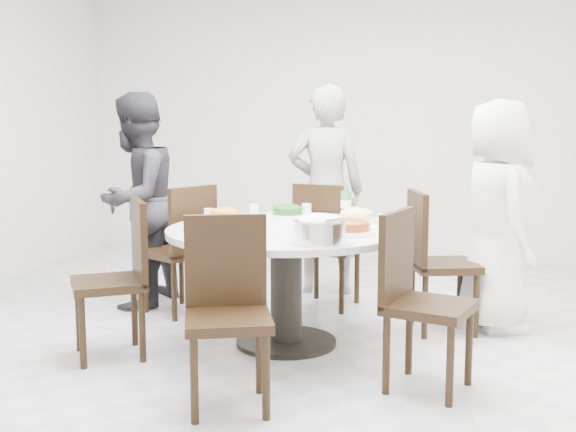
% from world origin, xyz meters
% --- Properties ---
extents(floor, '(6.00, 6.00, 0.01)m').
position_xyz_m(floor, '(0.00, 0.00, 0.00)').
color(floor, '#B6B6BB').
rests_on(floor, ground).
extents(wall_back, '(6.00, 0.01, 2.80)m').
position_xyz_m(wall_back, '(0.00, 3.00, 1.40)').
color(wall_back, silver).
rests_on(wall_back, ground).
extents(wall_front, '(6.00, 0.01, 2.80)m').
position_xyz_m(wall_front, '(0.00, -3.00, 1.40)').
color(wall_front, silver).
rests_on(wall_front, ground).
extents(dining_table, '(1.50, 1.50, 0.75)m').
position_xyz_m(dining_table, '(-0.15, -0.02, 0.38)').
color(dining_table, white).
rests_on(dining_table, floor).
extents(chair_ne, '(0.53, 0.53, 0.95)m').
position_xyz_m(chair_ne, '(0.82, 0.51, 0.47)').
color(chair_ne, black).
rests_on(chair_ne, floor).
extents(chair_n, '(0.49, 0.49, 0.95)m').
position_xyz_m(chair_n, '(-0.05, 0.96, 0.47)').
color(chair_n, black).
rests_on(chair_n, floor).
extents(chair_nw, '(0.57, 0.57, 0.95)m').
position_xyz_m(chair_nw, '(-1.10, 0.53, 0.47)').
color(chair_nw, black).
rests_on(chair_nw, floor).
extents(chair_sw, '(0.58, 0.58, 0.95)m').
position_xyz_m(chair_sw, '(-1.13, -0.49, 0.47)').
color(chair_sw, black).
rests_on(chair_sw, floor).
extents(chair_s, '(0.54, 0.54, 0.95)m').
position_xyz_m(chair_s, '(-0.19, -1.07, 0.47)').
color(chair_s, black).
rests_on(chair_s, floor).
extents(chair_se, '(0.52, 0.52, 0.95)m').
position_xyz_m(chair_se, '(0.76, -0.59, 0.47)').
color(chair_se, black).
rests_on(chair_se, floor).
extents(diner_right, '(0.71, 0.88, 1.56)m').
position_xyz_m(diner_right, '(1.15, 0.65, 0.78)').
color(diner_right, silver).
rests_on(diner_right, floor).
extents(diner_middle, '(0.67, 0.49, 1.69)m').
position_xyz_m(diner_middle, '(-0.15, 1.39, 0.85)').
color(diner_middle, black).
rests_on(diner_middle, floor).
extents(diner_left, '(0.69, 0.85, 1.62)m').
position_xyz_m(diner_left, '(-1.48, 0.66, 0.81)').
color(diner_left, black).
rests_on(diner_left, floor).
extents(dish_greens, '(0.26, 0.26, 0.07)m').
position_xyz_m(dish_greens, '(-0.25, 0.43, 0.78)').
color(dish_greens, white).
rests_on(dish_greens, dining_table).
extents(dish_pale, '(0.28, 0.28, 0.08)m').
position_xyz_m(dish_pale, '(0.25, 0.32, 0.79)').
color(dish_pale, white).
rests_on(dish_pale, dining_table).
extents(dish_orange, '(0.24, 0.24, 0.06)m').
position_xyz_m(dish_orange, '(-0.62, 0.17, 0.78)').
color(dish_orange, white).
rests_on(dish_orange, dining_table).
extents(dish_redbrown, '(0.29, 0.29, 0.07)m').
position_xyz_m(dish_redbrown, '(0.28, -0.16, 0.79)').
color(dish_redbrown, white).
rests_on(dish_redbrown, dining_table).
extents(dish_tofu, '(0.29, 0.29, 0.08)m').
position_xyz_m(dish_tofu, '(-0.60, -0.22, 0.79)').
color(dish_tofu, white).
rests_on(dish_tofu, dining_table).
extents(rice_bowl, '(0.29, 0.29, 0.12)m').
position_xyz_m(rice_bowl, '(0.16, -0.50, 0.81)').
color(rice_bowl, silver).
rests_on(rice_bowl, dining_table).
extents(soup_bowl, '(0.28, 0.28, 0.09)m').
position_xyz_m(soup_bowl, '(-0.41, -0.44, 0.79)').
color(soup_bowl, white).
rests_on(soup_bowl, dining_table).
extents(beverage_bottle, '(0.07, 0.07, 0.24)m').
position_xyz_m(beverage_bottle, '(0.16, 0.46, 0.87)').
color(beverage_bottle, '#327E3E').
rests_on(beverage_bottle, dining_table).
extents(tea_cups, '(0.07, 0.07, 0.08)m').
position_xyz_m(tea_cups, '(-0.13, 0.57, 0.79)').
color(tea_cups, white).
rests_on(tea_cups, dining_table).
extents(chopsticks, '(0.24, 0.04, 0.01)m').
position_xyz_m(chopsticks, '(-0.12, 0.63, 0.76)').
color(chopsticks, tan).
rests_on(chopsticks, dining_table).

